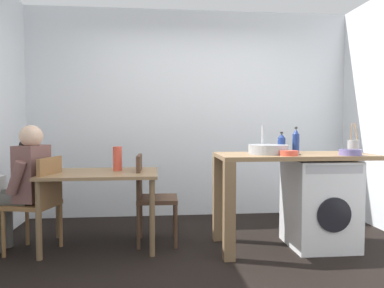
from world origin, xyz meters
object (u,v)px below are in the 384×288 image
Objects in this scene: utensil_crock at (353,146)px; colander at (350,152)px; seated_person at (24,181)px; bottle_squat_brown at (296,141)px; chair_person_seat at (40,199)px; chair_opposite at (150,194)px; dining_table at (101,182)px; bottle_tall_green at (282,143)px; vase at (117,159)px; mixing_bowl at (289,153)px; washing_machine at (319,203)px.

utensil_crock is 0.33m from colander.
bottle_squat_brown is at bearing -75.98° from seated_person.
chair_opposite is at bearing -65.71° from chair_person_seat.
dining_table is 0.58m from chair_person_seat.
bottle_tall_green is (2.34, 0.03, 0.51)m from chair_person_seat.
bottle_squat_brown is 1.80m from vase.
chair_person_seat is (-0.55, -0.12, -0.14)m from dining_table.
bottle_squat_brown is 0.58m from utensil_crock.
dining_table is 2.54m from utensil_crock.
utensil_crock is 1.23× the size of vase.
chair_person_seat and chair_opposite have the same top height.
mixing_bowl reaches higher than chair_opposite.
dining_table is 1.82m from mixing_bowl.
utensil_crock is at bearing -6.20° from vase.
chair_opposite is at bearing 174.16° from utensil_crock.
colander is (0.40, -0.31, -0.09)m from bottle_squat_brown.
bottle_tall_green is (-0.35, 0.12, 0.59)m from washing_machine.
utensil_crock is (0.72, -0.07, -0.03)m from bottle_tall_green.
bottle_squat_brown is at bearing -6.87° from vase.
utensil_crock is at bearing 18.23° from mixing_bowl.
dining_table is 1.28× the size of washing_machine.
dining_table is 1.97m from bottle_squat_brown.
vase is at bearing 173.13° from bottle_squat_brown.
washing_machine is 0.65m from bottle_squat_brown.
seated_person is (-1.18, -0.13, 0.16)m from chair_opposite.
bottle_tall_green is at bearing 85.20° from chair_opposite.
vase is (-0.33, 0.05, 0.35)m from chair_opposite.
utensil_crock is 1.50× the size of colander.
mixing_bowl is at bearing -97.40° from bottle_tall_green.
bottle_squat_brown is 1.53× the size of mixing_bowl.
dining_table is 6.41× the size of mixing_bowl.
utensil_crock reaches higher than vase.
bottle_squat_brown is 0.35m from mixing_bowl.
colander is (2.88, -0.31, 0.44)m from chair_person_seat.
vase is (-1.60, 0.51, -0.08)m from mixing_bowl.
seated_person is at bearing 178.60° from utensil_crock.
dining_table is at bearing 174.43° from washing_machine.
utensil_crock is at bearing 8.10° from washing_machine.
mixing_bowl is (2.30, -0.29, 0.44)m from chair_person_seat.
washing_machine is (2.69, -0.09, -0.08)m from chair_person_seat.
dining_table is at bearing 169.62° from colander.
seated_person is at bearing 173.44° from colander.
chair_person_seat is 1.00× the size of chair_opposite.
vase is at bearing 166.41° from colander.
chair_person_seat is at bearing 179.30° from utensil_crock.
chair_person_seat is 3.43× the size of bottle_squat_brown.
mixing_bowl is 0.70× the size of vase.
bottle_squat_brown is (2.63, -0.04, 0.37)m from seated_person.
vase is at bearing -57.76° from chair_person_seat.
vase reaches higher than mixing_bowl.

